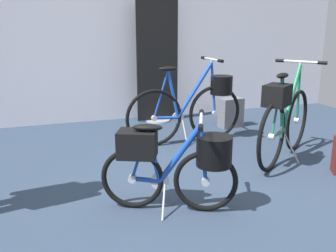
{
  "coord_description": "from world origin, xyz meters",
  "views": [
    {
      "loc": [
        -1.04,
        -2.56,
        1.36
      ],
      "look_at": [
        -0.08,
        0.27,
        0.55
      ],
      "focal_mm": 40.11,
      "sensor_mm": 36.0,
      "label": 1
    }
  ],
  "objects_px": {
    "handbag_on_floor": "(231,113)",
    "folding_bike_foreground": "(175,160)",
    "display_bike_left": "(195,105)",
    "display_bike_right": "(284,118)",
    "floor_banner_stand": "(157,67)"
  },
  "relations": [
    {
      "from": "folding_bike_foreground",
      "to": "handbag_on_floor",
      "type": "bearing_deg",
      "value": 52.68
    },
    {
      "from": "folding_bike_foreground",
      "to": "display_bike_right",
      "type": "distance_m",
      "value": 1.53
    },
    {
      "from": "floor_banner_stand",
      "to": "display_bike_left",
      "type": "bearing_deg",
      "value": -84.18
    },
    {
      "from": "folding_bike_foreground",
      "to": "display_bike_left",
      "type": "bearing_deg",
      "value": 62.42
    },
    {
      "from": "handbag_on_floor",
      "to": "folding_bike_foreground",
      "type": "bearing_deg",
      "value": -127.32
    },
    {
      "from": "display_bike_left",
      "to": "handbag_on_floor",
      "type": "relative_size",
      "value": 3.6
    },
    {
      "from": "display_bike_left",
      "to": "folding_bike_foreground",
      "type": "bearing_deg",
      "value": -117.58
    },
    {
      "from": "display_bike_left",
      "to": "display_bike_right",
      "type": "height_order",
      "value": "display_bike_right"
    },
    {
      "from": "floor_banner_stand",
      "to": "display_bike_right",
      "type": "xyz_separation_m",
      "value": [
        0.7,
        -2.01,
        -0.34
      ]
    },
    {
      "from": "folding_bike_foreground",
      "to": "floor_banner_stand",
      "type": "bearing_deg",
      "value": 75.4
    },
    {
      "from": "floor_banner_stand",
      "to": "display_bike_left",
      "type": "height_order",
      "value": "floor_banner_stand"
    },
    {
      "from": "display_bike_left",
      "to": "display_bike_right",
      "type": "bearing_deg",
      "value": -56.75
    },
    {
      "from": "handbag_on_floor",
      "to": "floor_banner_stand",
      "type": "bearing_deg",
      "value": 142.85
    },
    {
      "from": "floor_banner_stand",
      "to": "folding_bike_foreground",
      "type": "bearing_deg",
      "value": -104.6
    },
    {
      "from": "floor_banner_stand",
      "to": "display_bike_left",
      "type": "xyz_separation_m",
      "value": [
        0.11,
        -1.11,
        -0.33
      ]
    }
  ]
}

